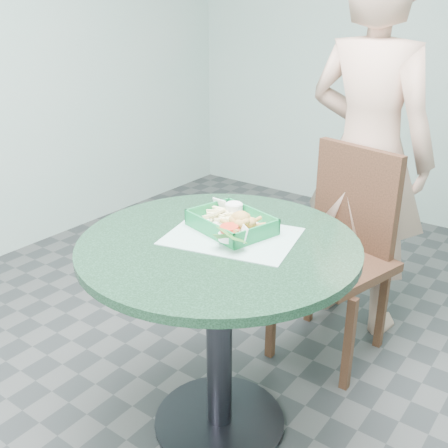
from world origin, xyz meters
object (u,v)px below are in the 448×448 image
Objects in this scene: diner_person at (370,131)px; food_basket at (231,231)px; crab_sandwich at (246,228)px; sauce_ramekin at (228,213)px; dining_chair at (342,240)px; cafe_table at (219,291)px.

diner_person is 7.06× the size of food_basket.
crab_sandwich is 0.15m from sauce_ramekin.
diner_person reaches higher than dining_chair.
diner_person reaches higher than food_basket.
sauce_ramekin is at bearing 135.06° from food_basket.
dining_chair is 7.09× the size of crab_sandwich.
diner_person is at bearing 85.28° from cafe_table.
sauce_ramekin is (-0.08, 0.15, 0.22)m from cafe_table.
dining_chair reaches higher than sauce_ramekin.
sauce_ramekin reaches higher than cafe_table.
cafe_table is 1.09m from diner_person.
sauce_ramekin is (-0.06, 0.06, 0.03)m from food_basket.
crab_sandwich reaches higher than sauce_ramekin.
cafe_table is at bearing -84.37° from dining_chair.
dining_chair is 14.73× the size of sauce_ramekin.
sauce_ramekin is at bearing 86.10° from diner_person.
sauce_ramekin is (-0.16, -0.86, -0.16)m from diner_person.
food_basket is (-0.02, 0.10, 0.19)m from cafe_table.
crab_sandwich is (-0.03, -0.94, -0.16)m from diner_person.
sauce_ramekin is at bearing 116.44° from cafe_table.
diner_person is 30.54× the size of sauce_ramekin.
dining_chair reaches higher than cafe_table.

